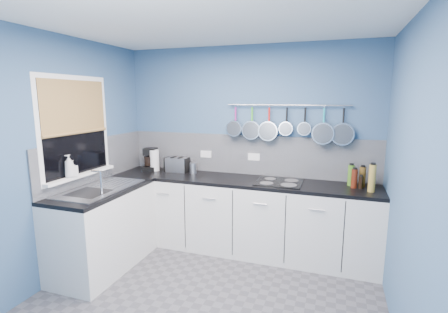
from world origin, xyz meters
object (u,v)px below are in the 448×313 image
Objects in this scene: soap_bottle_a at (69,166)px; soap_bottle_b at (72,168)px; paper_towel at (155,160)px; hob at (279,182)px; toaster at (177,165)px; canister at (193,168)px; coffee_maker at (150,159)px.

soap_bottle_a reaches higher than soap_bottle_b.
soap_bottle_a is 0.86× the size of paper_towel.
soap_bottle_a reaches higher than hob.
soap_bottle_a reaches higher than toaster.
soap_bottle_a reaches higher than canister.
hob is at bearing 26.83° from soap_bottle_b.
toaster is 0.24m from canister.
soap_bottle_a is 1.21m from paper_towel.
soap_bottle_b reaches higher than coffee_maker.
canister is at bearing -11.53° from coffee_maker.
coffee_maker is (0.24, 1.17, -0.12)m from soap_bottle_a.
soap_bottle_a is at bearing -126.29° from canister.
coffee_maker is at bearing 78.12° from soap_bottle_b.
coffee_maker reaches higher than hob.
soap_bottle_a reaches higher than coffee_maker.
canister is at bearing 52.73° from soap_bottle_b.
coffee_maker is 1.02× the size of toaster.
toaster is (0.63, 1.21, -0.18)m from soap_bottle_a.
soap_bottle_b is at bearing -118.15° from toaster.
soap_bottle_b is at bearing -105.71° from paper_towel.
soap_bottle_b is 1.27× the size of canister.
soap_bottle_b is 2.26m from hob.
coffee_maker is at bearing 176.37° from hob.
canister is (0.55, 0.02, -0.07)m from paper_towel.
soap_bottle_a is 1.20m from coffee_maker.
hob is at bearing -6.11° from toaster.
coffee_maker is at bearing -178.83° from canister.
paper_towel is 0.54× the size of hob.
coffee_maker is 0.39m from toaster.
canister is (0.87, 1.14, -0.17)m from soap_bottle_b.
coffee_maker is 0.64m from canister.
canister is (0.63, 0.01, -0.08)m from coffee_maker.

